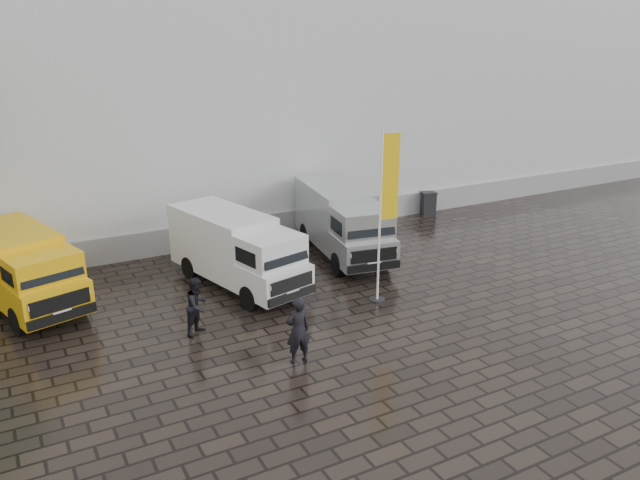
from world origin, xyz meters
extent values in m
plane|color=black|center=(0.00, 0.00, 0.00)|extent=(120.00, 120.00, 0.00)
cube|color=silver|center=(2.00, 16.00, 6.00)|extent=(44.00, 16.00, 12.00)
cube|color=gray|center=(2.00, 7.95, 0.50)|extent=(44.00, 0.15, 1.00)
cylinder|color=black|center=(0.68, 0.58, 0.02)|extent=(0.50, 0.50, 0.04)
cylinder|color=white|center=(0.68, 0.58, 2.72)|extent=(0.07, 0.07, 5.44)
cube|color=#E0AD0B|center=(1.01, 0.58, 3.92)|extent=(0.60, 0.03, 2.61)
cube|color=black|center=(8.04, 7.58, 0.53)|extent=(0.80, 0.80, 1.06)
imported|color=black|center=(-3.24, -1.71, 0.89)|extent=(0.67, 0.46, 1.78)
imported|color=black|center=(-4.96, 1.06, 0.82)|extent=(1.02, 0.97, 1.65)
camera|label=1|loc=(-9.45, -14.43, 8.05)|focal=35.00mm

